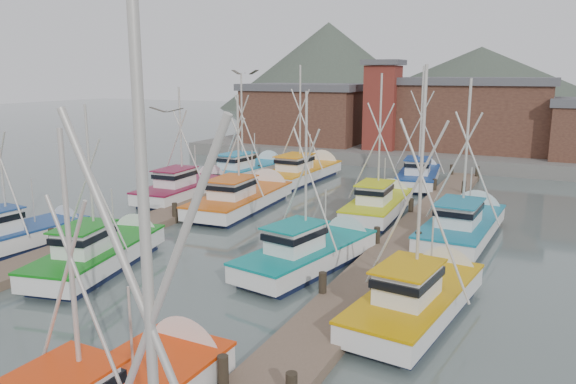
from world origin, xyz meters
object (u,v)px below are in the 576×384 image
at_px(boat_4, 104,252).
at_px(boat_12, 304,172).
at_px(boat_8, 245,198).
at_px(lookout_tower, 382,104).

bearing_deg(boat_4, boat_12, 79.66).
bearing_deg(boat_4, boat_8, 78.01).
relative_size(lookout_tower, boat_12, 0.83).
xyz_separation_m(lookout_tower, boat_8, (-2.18, -23.07, -4.87)).
relative_size(lookout_tower, boat_8, 0.83).
height_order(lookout_tower, boat_12, lookout_tower).
bearing_deg(lookout_tower, boat_4, -93.71).
relative_size(lookout_tower, boat_4, 0.99).
distance_m(boat_8, boat_12, 10.62).
xyz_separation_m(boat_8, boat_12, (-0.56, 10.61, 0.01)).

